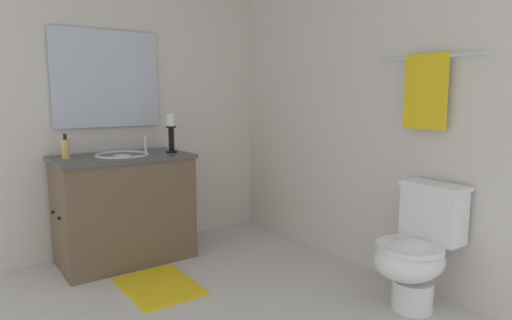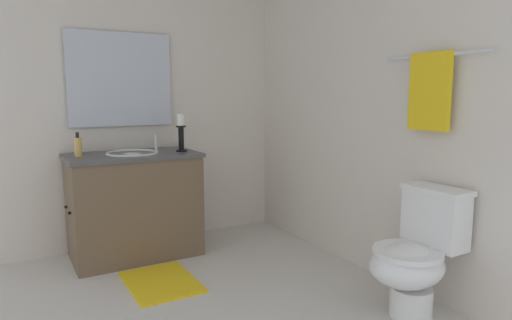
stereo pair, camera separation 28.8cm
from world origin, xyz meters
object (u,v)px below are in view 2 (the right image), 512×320
mirror (121,80)px  towel_near_vanity (429,92)px  soap_bottle (78,146)px  toilet (415,256)px  towel_bar (434,55)px  vanity_cabinet (135,205)px  sink_basin (133,158)px  bath_mat (161,282)px  candle_holder_tall (181,131)px

mirror → towel_near_vanity: mirror is taller
soap_bottle → toilet: bearing=39.4°
toilet → towel_bar: size_ratio=1.04×
vanity_cabinet → sink_basin: size_ratio=2.49×
bath_mat → sink_basin: bearing=179.9°
vanity_cabinet → mirror: size_ratio=1.20×
candle_holder_tall → soap_bottle: candle_holder_tall is taller
vanity_cabinet → candle_holder_tall: bearing=80.7°
candle_holder_tall → towel_near_vanity: size_ratio=0.67×
towel_near_vanity → bath_mat: bearing=-128.1°
bath_mat → soap_bottle: bearing=-150.0°
candle_holder_tall → towel_near_vanity: (1.61, 0.95, 0.31)m
toilet → bath_mat: bearing=-136.1°
vanity_cabinet → candle_holder_tall: candle_holder_tall is taller
mirror → bath_mat: (0.91, -0.00, -1.39)m
vanity_cabinet → mirror: 1.03m
sink_basin → toilet: (1.80, 1.13, -0.42)m
candle_holder_tall → soap_bottle: (-0.11, -0.77, -0.09)m
candle_holder_tall → mirror: bearing=-132.0°
vanity_cabinet → candle_holder_tall: (0.06, 0.38, 0.57)m
vanity_cabinet → soap_bottle: (-0.05, -0.39, 0.49)m
toilet → candle_holder_tall: bearing=-156.7°
sink_basin → toilet: sink_basin is taller
towel_bar → candle_holder_tall: bearing=-148.8°
sink_basin → towel_bar: bearing=39.0°
soap_bottle → towel_bar: size_ratio=0.25×
mirror → soap_bottle: size_ratio=4.64×
soap_bottle → towel_near_vanity: size_ratio=0.39×
sink_basin → mirror: bearing=-179.8°
sink_basin → towel_near_vanity: (1.67, 1.33, 0.51)m
sink_basin → bath_mat: bearing=-0.1°
toilet → towel_near_vanity: size_ratio=1.63×
toilet → vanity_cabinet: bearing=-147.9°
candle_holder_tall → bath_mat: bearing=-34.0°
sink_basin → soap_bottle: size_ratio=2.23×
towel_bar → bath_mat: bearing=-127.7°
candle_holder_tall → bath_mat: (0.56, -0.38, -0.98)m
toilet → sink_basin: bearing=-147.9°
soap_bottle → towel_bar: 2.52m
towel_near_vanity → toilet: bearing=-57.2°
toilet → towel_near_vanity: towel_near_vanity is taller
vanity_cabinet → soap_bottle: soap_bottle is taller
soap_bottle → toilet: (1.85, 1.52, -0.53)m
mirror → towel_near_vanity: size_ratio=1.82×
soap_bottle → mirror: bearing=120.9°
toilet → towel_near_vanity: bearing=122.8°
candle_holder_tall → toilet: candle_holder_tall is taller
towel_near_vanity → bath_mat: size_ratio=0.76×
toilet → towel_bar: bearing=120.6°
towel_near_vanity → bath_mat: 2.13m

